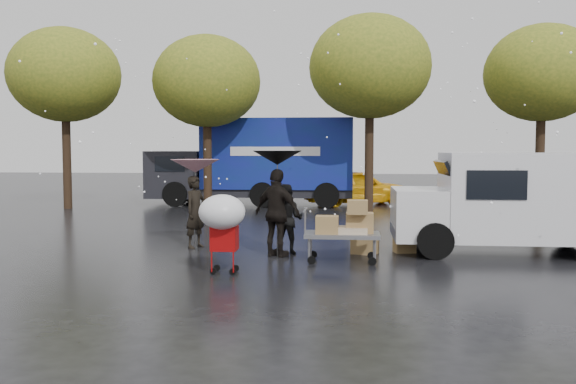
# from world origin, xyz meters

# --- Properties ---
(ground) EXTENTS (90.00, 90.00, 0.00)m
(ground) POSITION_xyz_m (0.00, 0.00, 0.00)
(ground) COLOR black
(ground) RESTS_ON ground
(person_pink) EXTENTS (0.63, 0.72, 1.66)m
(person_pink) POSITION_xyz_m (-1.73, 1.30, 0.83)
(person_pink) COLOR black
(person_pink) RESTS_ON ground
(person_middle) EXTENTS (0.84, 0.72, 1.52)m
(person_middle) POSITION_xyz_m (0.46, 0.68, 0.76)
(person_middle) COLOR black
(person_middle) RESTS_ON ground
(person_black) EXTENTS (1.18, 0.91, 1.87)m
(person_black) POSITION_xyz_m (0.29, 0.32, 0.93)
(person_black) COLOR black
(person_black) RESTS_ON ground
(umbrella_pink) EXTENTS (1.12, 1.12, 2.04)m
(umbrella_pink) POSITION_xyz_m (-1.73, 1.30, 1.89)
(umbrella_pink) COLOR #4C4C4C
(umbrella_pink) RESTS_ON ground
(umbrella_black) EXTENTS (1.04, 1.04, 2.24)m
(umbrella_black) POSITION_xyz_m (0.29, 0.32, 2.09)
(umbrella_black) COLOR #4C4C4C
(umbrella_black) RESTS_ON ground
(vendor_cart) EXTENTS (1.52, 0.80, 1.27)m
(vendor_cart) POSITION_xyz_m (1.74, -0.15, 0.73)
(vendor_cart) COLOR slate
(vendor_cart) RESTS_ON ground
(shopping_cart) EXTENTS (0.84, 0.84, 1.46)m
(shopping_cart) POSITION_xyz_m (-0.47, -1.64, 1.06)
(shopping_cart) COLOR #A5090A
(shopping_cart) RESTS_ON ground
(white_van) EXTENTS (4.91, 2.18, 2.20)m
(white_van) POSITION_xyz_m (5.39, 1.32, 1.16)
(white_van) COLOR silver
(white_van) RESTS_ON ground
(blue_truck) EXTENTS (8.30, 2.60, 3.50)m
(blue_truck) POSITION_xyz_m (-1.92, 12.28, 1.76)
(blue_truck) COLOR navy
(blue_truck) RESTS_ON ground
(box_ground_near) EXTENTS (0.63, 0.57, 0.47)m
(box_ground_near) POSITION_xyz_m (2.14, 0.88, 0.23)
(box_ground_near) COLOR olive
(box_ground_near) RESTS_ON ground
(box_ground_far) EXTENTS (0.50, 0.43, 0.34)m
(box_ground_far) POSITION_xyz_m (3.02, 1.13, 0.17)
(box_ground_far) COLOR olive
(box_ground_far) RESTS_ON ground
(yellow_taxi) EXTENTS (4.63, 3.06, 1.47)m
(yellow_taxi) POSITION_xyz_m (2.08, 12.63, 0.73)
(yellow_taxi) COLOR #FFB50D
(yellow_taxi) RESTS_ON ground
(tree_row) EXTENTS (21.60, 4.40, 7.12)m
(tree_row) POSITION_xyz_m (-0.47, 10.00, 5.02)
(tree_row) COLOR black
(tree_row) RESTS_ON ground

